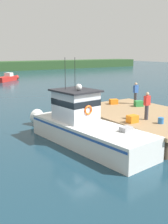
% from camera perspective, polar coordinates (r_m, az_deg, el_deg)
% --- Properties ---
extents(ground_plane, '(200.00, 200.00, 0.00)m').
position_cam_1_polar(ground_plane, '(15.26, -0.56, -6.76)').
color(ground_plane, '#193847').
extents(dock, '(6.00, 9.00, 1.20)m').
position_cam_1_polar(dock, '(17.93, 12.38, -0.51)').
color(dock, '#4C3D2D').
rests_on(dock, ground).
extents(main_fishing_boat, '(3.33, 9.93, 4.80)m').
position_cam_1_polar(main_fishing_boat, '(15.11, -0.30, -2.96)').
color(main_fishing_boat, silver).
rests_on(main_fishing_boat, ground).
extents(crate_stack_mid_dock, '(0.60, 0.45, 0.43)m').
position_cam_1_polar(crate_stack_mid_dock, '(15.22, 10.34, -1.47)').
color(crate_stack_mid_dock, orange).
rests_on(crate_stack_mid_dock, dock).
extents(crate_single_by_cleat, '(0.71, 0.62, 0.41)m').
position_cam_1_polar(crate_single_by_cleat, '(19.85, 11.64, 1.80)').
color(crate_single_by_cleat, '#2D8442').
rests_on(crate_single_by_cleat, dock).
extents(crate_single_far, '(0.71, 0.61, 0.38)m').
position_cam_1_polar(crate_single_far, '(20.38, 6.36, 2.22)').
color(crate_single_far, orange).
rests_on(crate_single_far, dock).
extents(bait_bucket, '(0.32, 0.32, 0.34)m').
position_cam_1_polar(bait_bucket, '(15.39, 16.14, -1.78)').
color(bait_bucket, '#2866B2').
rests_on(bait_bucket, dock).
extents(deckhand_by_the_boat, '(0.36, 0.22, 1.63)m').
position_cam_1_polar(deckhand_by_the_boat, '(15.94, 13.33, 1.42)').
color(deckhand_by_the_boat, '#383842').
rests_on(deckhand_by_the_boat, dock).
extents(deckhand_further_back, '(0.36, 0.22, 1.63)m').
position_cam_1_polar(deckhand_further_back, '(20.66, 11.01, 4.09)').
color(deckhand_further_back, '#383842').
rests_on(deckhand_further_back, dock).
extents(moored_boat_near_channel, '(5.15, 4.43, 1.45)m').
position_cam_1_polar(moored_boat_near_channel, '(49.21, -16.04, 6.97)').
color(moored_boat_near_channel, red).
rests_on(moored_boat_near_channel, ground).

